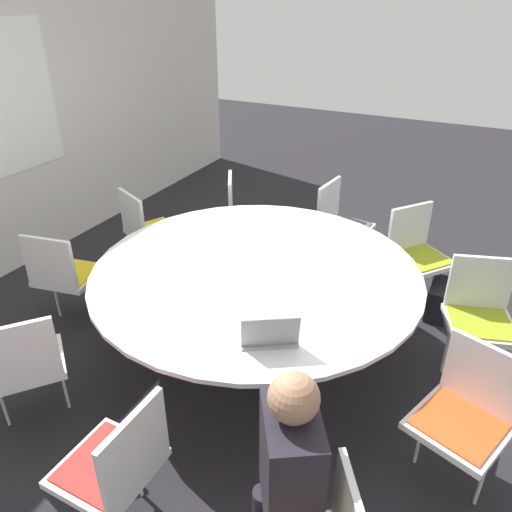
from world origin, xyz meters
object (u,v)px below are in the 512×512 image
object	(u,v)px
chair_1	(467,410)
chair_4	(340,220)
chair_6	(147,227)
laptop	(269,334)
chair_7	(63,271)
person_0	(287,470)
chair_9	(117,462)
chair_5	(244,211)
chair_8	(23,362)
chair_3	(417,249)
handbag	(439,299)
chair_2	(480,311)

from	to	relation	value
chair_1	chair_4	bearing A→B (deg)	-35.85
chair_6	laptop	bearing A→B (deg)	-9.51
chair_7	person_0	world-z (taller)	person_0
chair_9	chair_5	bearing A→B (deg)	17.24
chair_8	chair_3	bearing A→B (deg)	3.29
person_0	chair_7	bearing A→B (deg)	34.62
chair_7	chair_9	bearing A→B (deg)	-48.14
chair_9	handbag	world-z (taller)	chair_9
chair_7	chair_8	size ratio (longest dim) A/B	1.00
person_0	handbag	world-z (taller)	person_0
chair_3	handbag	world-z (taller)	chair_3
chair_3	handbag	distance (m)	0.45
chair_2	chair_6	size ratio (longest dim) A/B	1.00
chair_9	chair_4	bearing A→B (deg)	-0.45
chair_2	chair_7	world-z (taller)	same
chair_2	chair_4	bearing A→B (deg)	-54.78
chair_6	chair_9	bearing A→B (deg)	-30.23
chair_6	chair_2	bearing A→B (deg)	24.10
chair_1	chair_8	xyz separation A→B (m)	(-0.77, 2.36, 0.00)
chair_3	laptop	world-z (taller)	laptop
chair_8	chair_9	bearing A→B (deg)	-68.31
chair_1	chair_9	size ratio (longest dim) A/B	1.00
chair_4	chair_7	xyz separation A→B (m)	(-1.87, 1.60, 0.00)
chair_2	chair_8	distance (m)	2.92
chair_1	chair_3	size ratio (longest dim) A/B	1.00
chair_2	chair_6	world-z (taller)	same
chair_6	chair_8	size ratio (longest dim) A/B	1.00
chair_2	chair_9	world-z (taller)	same
chair_4	handbag	bearing A→B (deg)	76.00
chair_8	chair_1	bearing A→B (deg)	-32.92
chair_9	chair_1	bearing A→B (deg)	-52.06
chair_2	chair_7	bearing A→B (deg)	-1.10
chair_2	handbag	size ratio (longest dim) A/B	2.34
chair_4	chair_9	bearing A→B (deg)	5.54
person_0	chair_8	bearing A→B (deg)	53.97
chair_2	laptop	bearing A→B (deg)	32.37
chair_6	chair_7	xyz separation A→B (m)	(-0.93, 0.08, 0.00)
chair_1	chair_7	xyz separation A→B (m)	(0.11, 2.94, 0.00)
chair_2	chair_9	bearing A→B (deg)	38.22
chair_6	chair_1	bearing A→B (deg)	5.17
chair_7	handbag	world-z (taller)	chair_7
chair_9	person_0	bearing A→B (deg)	-76.80
chair_4	chair_8	bearing A→B (deg)	-13.60
chair_4	laptop	bearing A→B (deg)	14.76
chair_5	handbag	size ratio (longest dim) A/B	2.34
laptop	chair_5	bearing A→B (deg)	-90.41
chair_6	laptop	distance (m)	2.24
chair_3	chair_7	size ratio (longest dim) A/B	1.00
chair_1	chair_6	size ratio (longest dim) A/B	1.00
chair_7	person_0	bearing A→B (deg)	-34.17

